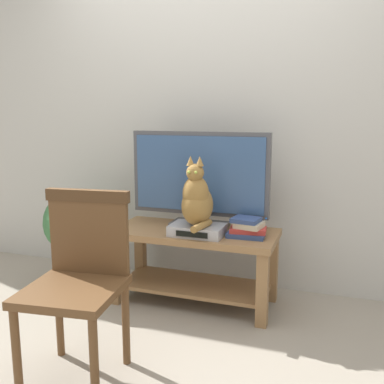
# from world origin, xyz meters

# --- Properties ---
(ground_plane) EXTENTS (12.00, 12.00, 0.00)m
(ground_plane) POSITION_xyz_m (0.00, 0.00, 0.00)
(ground_plane) COLOR gray
(back_wall) EXTENTS (7.00, 0.12, 2.80)m
(back_wall) POSITION_xyz_m (0.00, 0.97, 1.40)
(back_wall) COLOR beige
(back_wall) RESTS_ON ground
(tv_stand) EXTENTS (1.11, 0.49, 0.51)m
(tv_stand) POSITION_xyz_m (0.01, 0.48, 0.35)
(tv_stand) COLOR olive
(tv_stand) RESTS_ON ground
(tv) EXTENTS (0.97, 0.20, 0.66)m
(tv) POSITION_xyz_m (0.01, 0.59, 0.86)
(tv) COLOR #4C4C51
(tv) RESTS_ON tv_stand
(media_box) EXTENTS (0.35, 0.23, 0.07)m
(media_box) POSITION_xyz_m (0.07, 0.38, 0.55)
(media_box) COLOR #ADADB2
(media_box) RESTS_ON tv_stand
(cat) EXTENTS (0.20, 0.34, 0.45)m
(cat) POSITION_xyz_m (0.07, 0.37, 0.75)
(cat) COLOR olive
(cat) RESTS_ON media_box
(wooden_chair) EXTENTS (0.49, 0.49, 0.92)m
(wooden_chair) POSITION_xyz_m (-0.25, -0.47, 0.54)
(wooden_chair) COLOR brown
(wooden_chair) RESTS_ON ground
(book_stack) EXTENTS (0.25, 0.18, 0.12)m
(book_stack) POSITION_xyz_m (0.38, 0.45, 0.57)
(book_stack) COLOR #33477A
(book_stack) RESTS_ON tv_stand
(potted_plant) EXTENTS (0.46, 0.46, 0.74)m
(potted_plant) POSITION_xyz_m (-0.87, 0.41, 0.45)
(potted_plant) COLOR beige
(potted_plant) RESTS_ON ground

